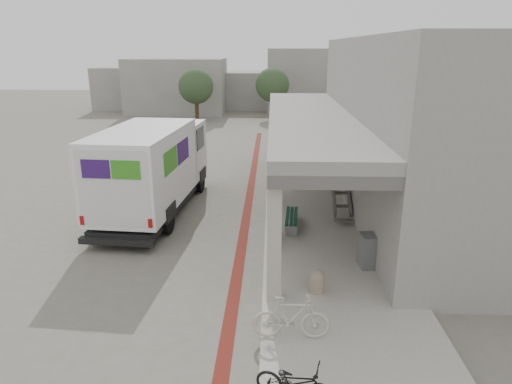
{
  "coord_description": "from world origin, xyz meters",
  "views": [
    {
      "loc": [
        2.01,
        -14.49,
        6.61
      ],
      "look_at": [
        1.46,
        1.26,
        1.6
      ],
      "focal_mm": 32.0,
      "sensor_mm": 36.0,
      "label": 1
    }
  ],
  "objects_px": {
    "bench": "(292,219)",
    "bicycle_black": "(295,382)",
    "fedex_truck": "(153,166)",
    "bicycle_cream": "(291,318)",
    "utility_cabinet": "(368,251)"
  },
  "relations": [
    {
      "from": "fedex_truck",
      "to": "bench",
      "type": "bearing_deg",
      "value": -13.95
    },
    {
      "from": "utility_cabinet",
      "to": "bicycle_cream",
      "type": "height_order",
      "value": "bicycle_cream"
    },
    {
      "from": "fedex_truck",
      "to": "utility_cabinet",
      "type": "bearing_deg",
      "value": -28.36
    },
    {
      "from": "bench",
      "to": "bicycle_black",
      "type": "height_order",
      "value": "bicycle_black"
    },
    {
      "from": "bench",
      "to": "bicycle_black",
      "type": "bearing_deg",
      "value": -88.17
    },
    {
      "from": "fedex_truck",
      "to": "bicycle_black",
      "type": "xyz_separation_m",
      "value": [
        5.34,
        -10.77,
        -1.42
      ]
    },
    {
      "from": "bench",
      "to": "bicycle_black",
      "type": "relative_size",
      "value": 1.3
    },
    {
      "from": "bench",
      "to": "utility_cabinet",
      "type": "height_order",
      "value": "utility_cabinet"
    },
    {
      "from": "bench",
      "to": "utility_cabinet",
      "type": "relative_size",
      "value": 1.92
    },
    {
      "from": "fedex_truck",
      "to": "bicycle_cream",
      "type": "xyz_separation_m",
      "value": [
        5.34,
        -8.81,
        -1.29
      ]
    },
    {
      "from": "bicycle_cream",
      "to": "utility_cabinet",
      "type": "bearing_deg",
      "value": -33.48
    },
    {
      "from": "bench",
      "to": "bicycle_black",
      "type": "distance_m",
      "value": 8.9
    },
    {
      "from": "utility_cabinet",
      "to": "bicycle_cream",
      "type": "bearing_deg",
      "value": -130.18
    },
    {
      "from": "fedex_truck",
      "to": "bench",
      "type": "height_order",
      "value": "fedex_truck"
    },
    {
      "from": "utility_cabinet",
      "to": "bicycle_black",
      "type": "relative_size",
      "value": 0.68
    }
  ]
}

